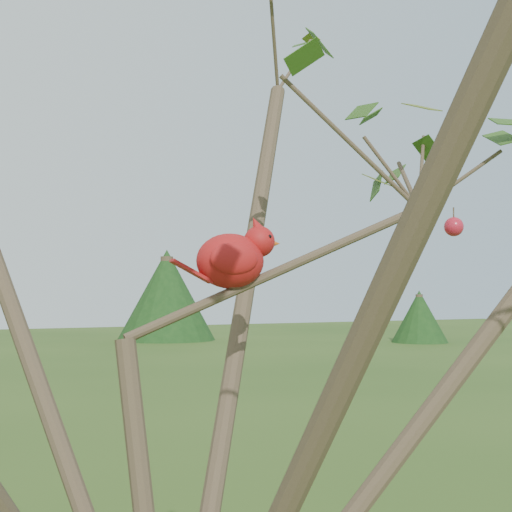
{
  "coord_description": "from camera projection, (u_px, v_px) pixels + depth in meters",
  "views": [
    {
      "loc": [
        -0.4,
        -1.09,
        2.03
      ],
      "look_at": [
        0.19,
        0.08,
        2.1
      ],
      "focal_mm": 50.0,
      "sensor_mm": 36.0,
      "label": 1
    }
  ],
  "objects": [
    {
      "name": "crabapple_tree",
      "position": [
        194.0,
        236.0,
        1.15
      ],
      "size": [
        2.35,
        2.05,
        2.95
      ],
      "color": "#3D2E21",
      "rests_on": "ground"
    },
    {
      "name": "cardinal",
      "position": [
        234.0,
        258.0,
        1.3
      ],
      "size": [
        0.21,
        0.11,
        0.15
      ],
      "rotation": [
        0.0,
        0.0,
        -0.12
      ],
      "color": "#AB1C0E",
      "rests_on": "ground"
    }
  ]
}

